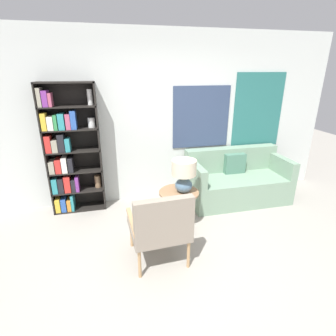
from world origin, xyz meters
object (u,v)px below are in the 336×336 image
Objects in this scene: couch at (236,181)px; bookshelf at (68,153)px; side_table at (179,195)px; table_lamp at (184,173)px; armchair at (161,225)px.

bookshelf is at bearing 174.73° from couch.
bookshelf is 1.78m from side_table.
side_table is 1.19× the size of table_lamp.
armchair is 1.63× the size of side_table.
bookshelf is at bearing 125.02° from armchair.
bookshelf is 4.22× the size of table_lamp.
side_table is at bearing 60.39° from armchair.
armchair is (1.09, -1.55, -0.43)m from bookshelf.
table_lamp is (1.56, -0.85, -0.15)m from bookshelf.
armchair is at bearing -140.60° from couch.
side_table is at bearing -153.67° from couch.
table_lamp is at bearing -151.71° from couch.
couch is at bearing -5.27° from bookshelf.
bookshelf is at bearing 151.40° from table_lamp.
armchair reaches higher than side_table.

